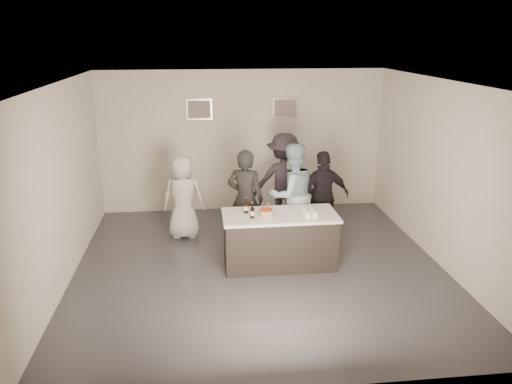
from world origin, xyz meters
TOP-DOWN VIEW (x-y plane):
  - floor at (0.00, 0.00)m, footprint 6.00×6.00m
  - ceiling at (0.00, 0.00)m, footprint 6.00×6.00m
  - wall_back at (0.00, 3.00)m, footprint 6.00×0.04m
  - wall_front at (0.00, -3.00)m, footprint 6.00×0.04m
  - wall_left at (-3.00, 0.00)m, footprint 0.04×6.00m
  - wall_right at (3.00, 0.00)m, footprint 0.04×6.00m
  - picture_left at (-0.90, 2.97)m, footprint 0.54×0.04m
  - picture_right at (0.90, 2.97)m, footprint 0.54×0.04m
  - bar_counter at (0.34, 0.07)m, footprint 1.86×0.86m
  - cake at (0.11, 0.04)m, footprint 0.22×0.22m
  - beer_bottle_a at (-0.20, 0.18)m, footprint 0.07×0.07m
  - beer_bottle_b at (-0.12, -0.07)m, footprint 0.07×0.07m
  - tumbler_cluster at (0.82, 0.03)m, footprint 0.19×0.40m
  - candles at (-0.01, -0.23)m, footprint 0.24×0.08m
  - person_main_black at (-0.14, 0.90)m, footprint 0.76×0.63m
  - person_main_blue at (0.69, 0.92)m, footprint 1.09×0.96m
  - person_guest_left at (-1.25, 1.48)m, footprint 0.81×0.57m
  - person_guest_right at (1.30, 1.04)m, footprint 1.04×0.53m
  - person_guest_back at (0.71, 1.80)m, footprint 1.34×0.95m

SIDE VIEW (x-z plane):
  - floor at x=0.00m, z-range 0.00..0.00m
  - bar_counter at x=0.34m, z-range 0.00..0.90m
  - person_guest_left at x=-1.25m, z-range 0.00..1.57m
  - person_guest_right at x=1.30m, z-range 0.00..1.70m
  - person_main_black at x=-0.14m, z-range 0.00..1.79m
  - candles at x=-0.01m, z-range 0.90..0.91m
  - person_main_blue at x=0.69m, z-range 0.00..1.87m
  - cake at x=0.11m, z-range 0.90..0.98m
  - tumbler_cluster at x=0.82m, z-range 0.90..0.98m
  - person_guest_back at x=0.71m, z-range 0.00..1.89m
  - beer_bottle_a at x=-0.20m, z-range 0.90..1.16m
  - beer_bottle_b at x=-0.12m, z-range 0.90..1.16m
  - wall_back at x=0.00m, z-range 0.00..3.00m
  - wall_front at x=0.00m, z-range 0.00..3.00m
  - wall_left at x=-3.00m, z-range 0.00..3.00m
  - wall_right at x=3.00m, z-range 0.00..3.00m
  - picture_left at x=-0.90m, z-range 1.98..2.42m
  - picture_right at x=0.90m, z-range 1.98..2.42m
  - ceiling at x=0.00m, z-range 3.00..3.00m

